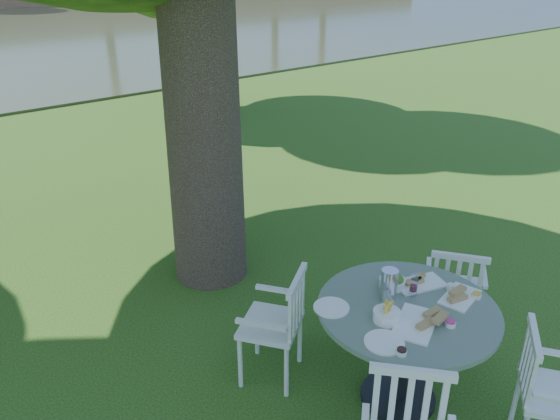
{
  "coord_description": "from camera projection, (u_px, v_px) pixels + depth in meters",
  "views": [
    {
      "loc": [
        -3.04,
        -3.44,
        3.04
      ],
      "look_at": [
        0.0,
        0.2,
        0.85
      ],
      "focal_mm": 35.0,
      "sensor_mm": 36.0,
      "label": 1
    }
  ],
  "objects": [
    {
      "name": "ground",
      "position": [
        293.0,
        294.0,
        5.44
      ],
      "size": [
        140.0,
        140.0,
        0.0
      ],
      "primitive_type": "plane",
      "color": "#1A3D0C",
      "rests_on": "ground"
    },
    {
      "name": "chair_nw",
      "position": [
        282.0,
        319.0,
        4.15
      ],
      "size": [
        0.63,
        0.63,
        0.93
      ],
      "rotation": [
        0.0,
        0.0,
        -2.55
      ],
      "color": "silver",
      "rests_on": "ground"
    },
    {
      "name": "table",
      "position": [
        406.0,
        328.0,
        3.88
      ],
      "size": [
        1.26,
        1.26,
        0.83
      ],
      "color": "black",
      "rests_on": "ground"
    },
    {
      "name": "chair_se",
      "position": [
        542.0,
        384.0,
        3.52
      ],
      "size": [
        0.62,
        0.61,
        0.91
      ],
      "rotation": [
        0.0,
        0.0,
        0.58
      ],
      "color": "silver",
      "rests_on": "ground"
    },
    {
      "name": "chair_ne",
      "position": [
        455.0,
        287.0,
        4.58
      ],
      "size": [
        0.61,
        0.61,
        0.9
      ],
      "rotation": [
        0.0,
        0.0,
        -4.11
      ],
      "color": "silver",
      "rests_on": "ground"
    },
    {
      "name": "tableware",
      "position": [
        398.0,
        299.0,
        3.8
      ],
      "size": [
        1.12,
        0.81,
        0.24
      ],
      "color": "white",
      "rests_on": "table"
    }
  ]
}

